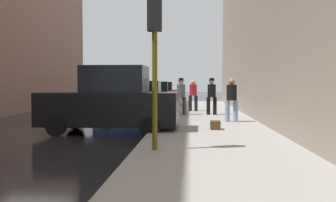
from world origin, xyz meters
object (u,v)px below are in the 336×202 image
object	(u,v)px
parked_silver_sedan	(152,95)
rolling_suitcase	(172,109)
parked_red_hatchback	(159,93)
fire_hydrant	(170,111)
traffic_light	(155,35)
pedestrian_with_beanie	(181,94)
parked_blue_sedan	(138,99)
pedestrian_in_red_jacket	(193,94)
pedestrian_with_fedora	(212,94)
duffel_bag	(215,125)
pedestrian_in_jeans	(232,98)
parked_black_suv	(111,102)

from	to	relation	value
parked_silver_sedan	rolling_suitcase	distance (m)	8.33
parked_red_hatchback	fire_hydrant	distance (m)	16.35
traffic_light	pedestrian_with_beanie	bearing A→B (deg)	87.87
parked_blue_sedan	pedestrian_with_beanie	distance (m)	2.39
parked_blue_sedan	pedestrian_in_red_jacket	bearing A→B (deg)	29.21
parked_silver_sedan	pedestrian_with_beanie	xyz separation A→B (m)	(2.21, -7.39, 0.29)
parked_silver_sedan	pedestrian_with_fedora	size ratio (longest dim) A/B	2.40
traffic_light	duffel_bag	size ratio (longest dim) A/B	8.18
fire_hydrant	parked_blue_sedan	bearing A→B (deg)	117.73
pedestrian_in_jeans	pedestrian_in_red_jacket	size ratio (longest dim) A/B	1.00
parked_blue_sedan	parked_silver_sedan	distance (m)	6.54
rolling_suitcase	pedestrian_with_fedora	bearing A→B (deg)	23.74
parked_black_suv	rolling_suitcase	bearing A→B (deg)	70.09
pedestrian_in_red_jacket	pedestrian_with_fedora	bearing A→B (deg)	-69.26
parked_black_suv	parked_silver_sedan	world-z (taller)	parked_black_suv
parked_red_hatchback	traffic_light	world-z (taller)	traffic_light
parked_black_suv	pedestrian_with_fedora	world-z (taller)	parked_black_suv
pedestrian_with_fedora	duffel_bag	size ratio (longest dim) A/B	4.04
parked_silver_sedan	pedestrian_in_red_jacket	xyz separation A→B (m)	(2.81, -4.97, 0.26)
parked_red_hatchback	fire_hydrant	world-z (taller)	parked_red_hatchback
fire_hydrant	traffic_light	bearing A→B (deg)	-89.59
parked_silver_sedan	pedestrian_with_beanie	world-z (taller)	pedestrian_with_beanie
parked_silver_sedan	rolling_suitcase	xyz separation A→B (m)	(1.81, -8.12, -0.36)
fire_hydrant	pedestrian_in_red_jacket	size ratio (longest dim) A/B	0.41
parked_blue_sedan	pedestrian_in_jeans	distance (m)	5.93
pedestrian_in_jeans	pedestrian_in_red_jacket	distance (m)	5.84
pedestrian_in_red_jacket	fire_hydrant	bearing A→B (deg)	-101.40
fire_hydrant	pedestrian_with_fedora	world-z (taller)	pedestrian_with_fedora
parked_silver_sedan	duffel_bag	bearing A→B (deg)	-75.12
parked_blue_sedan	fire_hydrant	xyz separation A→B (m)	(1.80, -3.43, -0.35)
parked_black_suv	parked_silver_sedan	bearing A→B (deg)	90.00
parked_silver_sedan	parked_red_hatchback	xyz separation A→B (m)	(0.00, 6.27, 0.00)
parked_silver_sedan	duffel_bag	size ratio (longest dim) A/B	9.69
pedestrian_in_red_jacket	duffel_bag	distance (m)	8.22
fire_hydrant	duffel_bag	distance (m)	3.58
parked_red_hatchback	traffic_light	size ratio (longest dim) A/B	1.17
parked_blue_sedan	parked_silver_sedan	world-z (taller)	same
parked_red_hatchback	pedestrian_with_beanie	bearing A→B (deg)	-80.81
fire_hydrant	pedestrian_in_jeans	xyz separation A→B (m)	(2.49, -0.65, 0.61)
pedestrian_with_beanie	duffel_bag	world-z (taller)	pedestrian_with_beanie
pedestrian_with_beanie	rolling_suitcase	bearing A→B (deg)	-118.91
fire_hydrant	parked_silver_sedan	bearing A→B (deg)	100.25
pedestrian_with_beanie	pedestrian_in_red_jacket	bearing A→B (deg)	76.05
parked_black_suv	traffic_light	world-z (taller)	traffic_light
rolling_suitcase	duffel_bag	bearing A→B (deg)	-71.46
pedestrian_with_fedora	pedestrian_in_red_jacket	distance (m)	2.48
fire_hydrant	rolling_suitcase	size ratio (longest dim) A/B	0.68
parked_silver_sedan	pedestrian_in_jeans	size ratio (longest dim) A/B	2.49
parked_red_hatchback	traffic_light	xyz separation A→B (m)	(1.85, -23.28, 1.91)
pedestrian_with_fedora	parked_silver_sedan	bearing A→B (deg)	116.84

